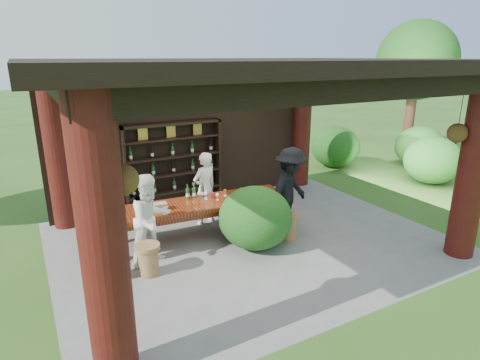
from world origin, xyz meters
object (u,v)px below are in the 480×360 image
stool_near_right (289,226)px  guest_man (290,191)px  stool_near_left (148,259)px  guest_woman (151,220)px  host (205,188)px  stool_far_left (101,266)px  napkin_basket (160,207)px  wine_shelf (173,166)px  tasting_table (201,207)px

stool_near_right → guest_man: bearing=56.0°
stool_near_left → guest_woman: guest_woman is taller
guest_woman → host: bearing=19.9°
stool_far_left → napkin_basket: (1.28, 0.79, 0.53)m
stool_far_left → stool_near_right: bearing=-2.1°
wine_shelf → stool_near_left: 3.27m
host → stool_far_left: bearing=13.7°
guest_man → stool_far_left: bearing=154.1°
host → guest_man: size_ratio=0.89×
wine_shelf → stool_far_left: (-2.23, -2.67, -0.76)m
guest_man → stool_near_right: bearing=-152.2°
stool_near_right → stool_far_left: (-3.64, 0.13, 0.00)m
stool_far_left → napkin_basket: napkin_basket is taller
guest_woman → napkin_basket: (0.34, 0.53, 0.00)m
guest_woman → wine_shelf: bearing=44.8°
host → guest_woman: 1.94m
stool_near_left → host: bearing=41.8°
tasting_table → stool_near_left: 1.72m
guest_man → napkin_basket: (-2.56, 0.64, -0.09)m
tasting_table → host: host is taller
wine_shelf → tasting_table: size_ratio=0.65×
stool_near_left → host: 2.39m
tasting_table → stool_near_right: (1.50, -0.96, -0.35)m
tasting_table → host: size_ratio=2.28×
stool_near_right → guest_woman: 2.78m
wine_shelf → tasting_table: 1.90m
wine_shelf → stool_near_left: size_ratio=4.30×
wine_shelf → tasting_table: bearing=-92.9°
stool_near_right → host: size_ratio=0.34×
stool_far_left → host: (2.49, 1.42, 0.52)m
wine_shelf → napkin_basket: (-0.95, -1.88, -0.23)m
stool_near_left → host: size_ratio=0.34×
tasting_table → guest_man: bearing=-21.4°
tasting_table → guest_man: 1.84m
stool_near_left → guest_woman: (0.19, 0.39, 0.53)m
wine_shelf → napkin_basket: wine_shelf is taller
stool_near_right → guest_woman: bearing=171.7°
stool_near_right → stool_far_left: size_ratio=1.00×
tasting_table → guest_woman: (-1.20, -0.56, 0.18)m
wine_shelf → guest_woman: size_ratio=1.45×
guest_man → napkin_basket: size_ratio=6.97×
napkin_basket → stool_near_left: bearing=-120.0°
stool_far_left → guest_man: size_ratio=0.30×
wine_shelf → stool_far_left: 3.57m
wine_shelf → stool_near_right: size_ratio=4.39×
stool_near_left → napkin_basket: bearing=60.0°
stool_near_left → guest_woman: 0.69m
tasting_table → guest_woman: bearing=-154.8°
napkin_basket → host: bearing=27.6°
wine_shelf → stool_near_right: bearing=-63.4°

